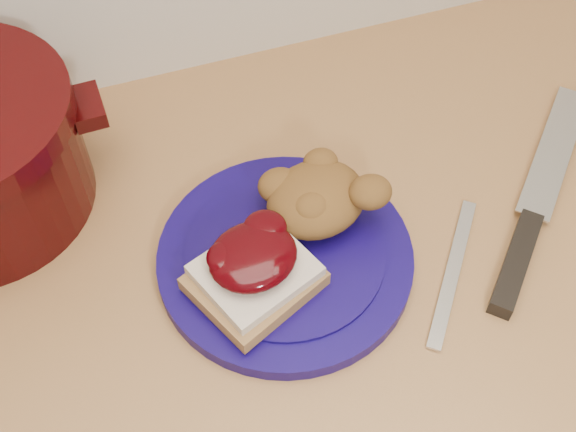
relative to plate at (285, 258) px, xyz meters
name	(u,v)px	position (x,y,z in m)	size (l,w,h in m)	color
base_cabinet	(280,419)	(0.00, 0.02, -0.48)	(4.00, 0.60, 0.86)	beige
plate	(285,258)	(0.00, 0.00, 0.00)	(0.26, 0.26, 0.02)	#0E054C
sandwich	(254,270)	(-0.04, -0.03, 0.04)	(0.14, 0.13, 0.05)	olive
stuffing_mound	(316,199)	(0.04, 0.03, 0.04)	(0.11, 0.09, 0.05)	brown
chef_knife	(527,230)	(0.25, -0.05, 0.00)	(0.26, 0.26, 0.02)	black
butter_knife	(453,271)	(0.16, -0.07, 0.00)	(0.18, 0.01, 0.00)	silver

